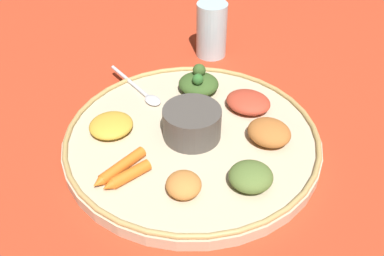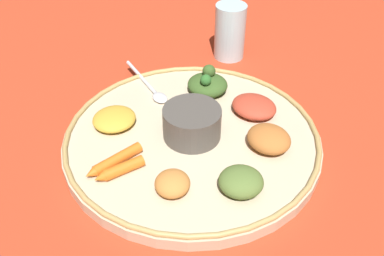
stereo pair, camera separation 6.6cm
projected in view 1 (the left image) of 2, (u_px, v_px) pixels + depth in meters
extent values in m
plane|color=#B7381E|center=(192.00, 145.00, 0.69)|extent=(2.40, 2.40, 0.00)
cylinder|color=#C6B293|center=(192.00, 140.00, 0.68)|extent=(0.40, 0.40, 0.02)
torus|color=tan|center=(192.00, 134.00, 0.67)|extent=(0.40, 0.40, 0.01)
cylinder|color=#4C4742|center=(192.00, 123.00, 0.66)|extent=(0.09, 0.09, 0.05)
cylinder|color=#99471E|center=(192.00, 112.00, 0.65)|extent=(0.08, 0.08, 0.01)
ellipsoid|color=silver|center=(153.00, 100.00, 0.74)|extent=(0.04, 0.04, 0.01)
cylinder|color=silver|center=(129.00, 81.00, 0.79)|extent=(0.09, 0.09, 0.01)
ellipsoid|color=#385623|center=(201.00, 84.00, 0.76)|extent=(0.08, 0.08, 0.03)
sphere|color=#2D6628|center=(196.00, 79.00, 0.73)|extent=(0.02, 0.02, 0.02)
sphere|color=#385623|center=(198.00, 70.00, 0.75)|extent=(0.02, 0.02, 0.02)
cylinder|color=orange|center=(123.00, 165.00, 0.61)|extent=(0.07, 0.06, 0.02)
cone|color=orange|center=(98.00, 183.00, 0.58)|extent=(0.02, 0.02, 0.01)
cylinder|color=orange|center=(131.00, 174.00, 0.60)|extent=(0.05, 0.05, 0.02)
cone|color=orange|center=(108.00, 187.00, 0.58)|extent=(0.02, 0.02, 0.01)
ellipsoid|color=#C67A38|center=(180.00, 185.00, 0.58)|extent=(0.06, 0.06, 0.03)
ellipsoid|color=#B73D28|center=(248.00, 102.00, 0.72)|extent=(0.09, 0.10, 0.03)
ellipsoid|color=#B2662D|center=(269.00, 134.00, 0.65)|extent=(0.09, 0.09, 0.03)
ellipsoid|color=gold|center=(112.00, 123.00, 0.68)|extent=(0.10, 0.10, 0.02)
ellipsoid|color=#567033|center=(251.00, 176.00, 0.58)|extent=(0.07, 0.07, 0.03)
cylinder|color=silver|center=(212.00, 30.00, 0.88)|extent=(0.06, 0.06, 0.11)
cylinder|color=tan|center=(211.00, 46.00, 0.90)|extent=(0.05, 0.05, 0.04)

